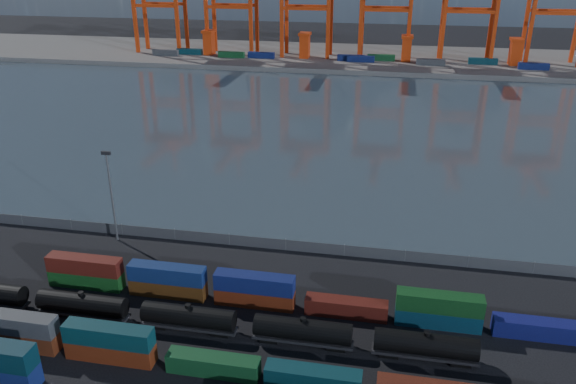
# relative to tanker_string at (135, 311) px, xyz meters

# --- Properties ---
(ground) EXTENTS (700.00, 700.00, 0.00)m
(ground) POSITION_rel_tanker_string_xyz_m (16.33, -4.10, -2.03)
(ground) COLOR black
(ground) RESTS_ON ground
(harbor_water) EXTENTS (700.00, 700.00, 0.00)m
(harbor_water) POSITION_rel_tanker_string_xyz_m (16.33, 100.90, -2.02)
(harbor_water) COLOR #33414B
(harbor_water) RESTS_ON ground
(far_quay) EXTENTS (700.00, 70.00, 2.00)m
(far_quay) POSITION_rel_tanker_string_xyz_m (16.33, 205.90, -1.03)
(far_quay) COLOR #514F4C
(far_quay) RESTS_ON ground
(container_row_south) EXTENTS (140.64, 2.65, 5.64)m
(container_row_south) POSITION_rel_tanker_string_xyz_m (-2.29, -13.85, 0.15)
(container_row_south) COLOR #464A4B
(container_row_south) RESTS_ON ground
(container_row_mid) EXTENTS (127.23, 2.32, 4.93)m
(container_row_mid) POSITION_rel_tanker_string_xyz_m (15.08, -7.45, -0.39)
(container_row_mid) COLOR #45484B
(container_row_mid) RESTS_ON ground
(container_row_north) EXTENTS (141.31, 2.34, 4.99)m
(container_row_north) POSITION_rel_tanker_string_xyz_m (20.73, 7.31, -0.02)
(container_row_north) COLOR navy
(container_row_north) RESTS_ON ground
(tanker_string) EXTENTS (90.68, 2.83, 4.05)m
(tanker_string) POSITION_rel_tanker_string_xyz_m (0.00, 0.00, 0.00)
(tanker_string) COLOR black
(tanker_string) RESTS_ON ground
(waterfront_fence) EXTENTS (160.12, 0.12, 2.20)m
(waterfront_fence) POSITION_rel_tanker_string_xyz_m (16.33, 23.90, -1.03)
(waterfront_fence) COLOR #595B5E
(waterfront_fence) RESTS_ON ground
(yard_light_mast) EXTENTS (1.60, 0.40, 16.60)m
(yard_light_mast) POSITION_rel_tanker_string_xyz_m (-13.67, 21.90, 7.26)
(yard_light_mast) COLOR slate
(yard_light_mast) RESTS_ON ground
(quay_containers) EXTENTS (172.58, 10.99, 2.60)m
(quay_containers) POSITION_rel_tanker_string_xyz_m (5.34, 191.36, 1.27)
(quay_containers) COLOR navy
(quay_containers) RESTS_ON far_quay
(straddle_carriers) EXTENTS (140.00, 7.00, 11.10)m
(straddle_carriers) POSITION_rel_tanker_string_xyz_m (13.83, 195.90, 5.79)
(straddle_carriers) COLOR red
(straddle_carriers) RESTS_ON far_quay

